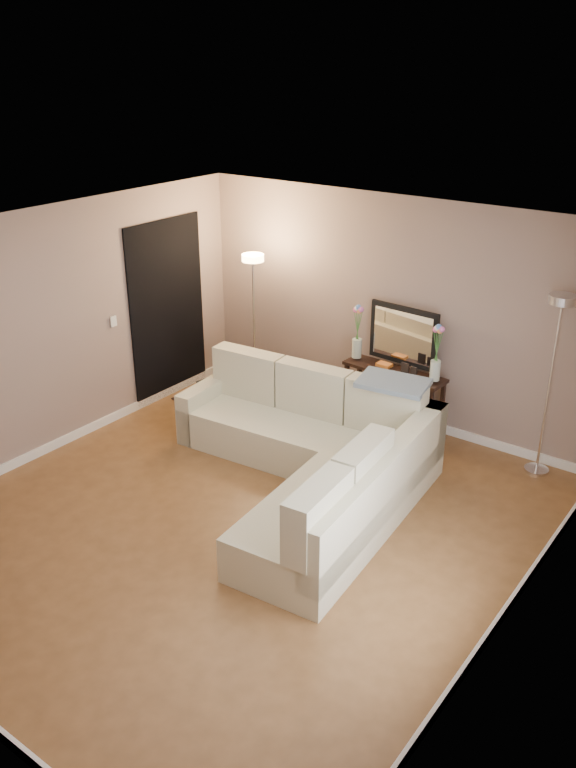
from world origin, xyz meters
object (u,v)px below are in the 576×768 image
Objects in this scene: floor_lamp_lit at (254,299)px; floor_lamp_unlit at (555,350)px; console_table at (387,395)px; sectional_sofa at (316,453)px.

floor_lamp_unlit reaches higher than floor_lamp_lit.
console_table is 1.98m from floor_lamp_unlit.
floor_lamp_unlit is at bearing 42.73° from sectional_sofa.
floor_lamp_lit is (-1.78, 1.26, 0.93)m from sectional_sofa.
floor_lamp_unlit is (3.48, 0.31, 0.05)m from floor_lamp_lit.
floor_lamp_lit is (-1.73, -0.24, 0.87)m from console_table.
console_table is at bearing -177.81° from floor_lamp_unlit.
sectional_sofa is at bearing -137.27° from floor_lamp_unlit.
sectional_sofa is 2.37m from floor_lamp_lit.
floor_lamp_lit reaches higher than sectional_sofa.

